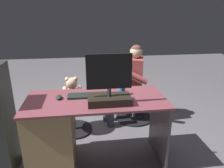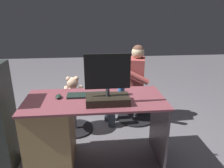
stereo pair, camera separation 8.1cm
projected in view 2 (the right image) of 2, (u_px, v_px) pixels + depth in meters
name	position (u px, v px, depth m)	size (l,w,h in m)	color
ground_plane	(96.00, 141.00, 2.74)	(10.00, 10.00, 0.00)	#5A575D
desk	(60.00, 131.00, 2.23)	(1.40, 0.63, 0.74)	brown
monitor	(108.00, 90.00, 2.00)	(0.42, 0.22, 0.48)	black
keyboard	(88.00, 95.00, 2.21)	(0.42, 0.14, 0.02)	black
computer_mouse	(58.00, 96.00, 2.15)	(0.06, 0.10, 0.04)	black
cup	(121.00, 90.00, 2.23)	(0.07, 0.07, 0.11)	#3372BF
tv_remote	(88.00, 97.00, 2.17)	(0.04, 0.15, 0.02)	black
office_chair_teddy	(75.00, 113.00, 2.91)	(0.49, 0.49, 0.43)	black
teddy_bear	(73.00, 90.00, 2.81)	(0.25, 0.25, 0.35)	#D5A98A
visitor_chair	(136.00, 105.00, 3.21)	(0.55, 0.55, 0.43)	black
person	(131.00, 79.00, 3.05)	(0.61, 0.56, 1.13)	#953E3B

